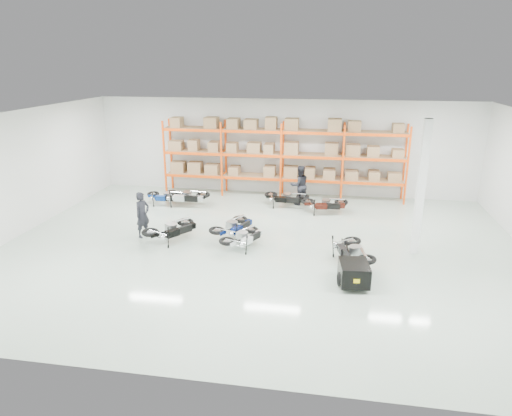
% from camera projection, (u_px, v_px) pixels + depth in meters
% --- Properties ---
extents(room, '(18.00, 18.00, 18.00)m').
position_uv_depth(room, '(260.00, 185.00, 15.13)').
color(room, '#A7BAA8').
rests_on(room, ground).
extents(pallet_rack, '(11.28, 0.98, 3.62)m').
position_uv_depth(pallet_rack, '(282.00, 149.00, 21.17)').
color(pallet_rack, '#FF4F0D').
rests_on(pallet_rack, ground).
extents(structural_column, '(0.25, 0.25, 4.50)m').
position_uv_depth(structural_column, '(421.00, 189.00, 14.77)').
color(structural_column, white).
rests_on(structural_column, ground).
extents(moto_blue_centre, '(1.49, 1.92, 1.11)m').
position_uv_depth(moto_blue_centre, '(234.00, 224.00, 16.64)').
color(moto_blue_centre, '#081854').
rests_on(moto_blue_centre, ground).
extents(moto_silver_left, '(1.44, 1.82, 1.06)m').
position_uv_depth(moto_silver_left, '(244.00, 234.00, 15.71)').
color(moto_silver_left, silver).
rests_on(moto_silver_left, ground).
extents(moto_black_far_left, '(1.79, 2.00, 1.17)m').
position_uv_depth(moto_black_far_left, '(172.00, 226.00, 16.31)').
color(moto_black_far_left, black).
rests_on(moto_black_far_left, ground).
extents(moto_touring_right, '(1.32, 1.95, 1.15)m').
position_uv_depth(moto_touring_right, '(352.00, 247.00, 14.49)').
color(moto_touring_right, black).
rests_on(moto_touring_right, ground).
extents(trailer, '(0.92, 1.74, 0.72)m').
position_uv_depth(trailer, '(354.00, 273.00, 13.03)').
color(trailer, black).
rests_on(trailer, ground).
extents(moto_back_a, '(1.63, 0.85, 1.04)m').
position_uv_depth(moto_back_a, '(166.00, 194.00, 20.42)').
color(moto_back_a, navy).
rests_on(moto_back_a, ground).
extents(moto_back_b, '(1.84, 0.93, 1.19)m').
position_uv_depth(moto_back_b, '(185.00, 193.00, 20.27)').
color(moto_back_b, silver).
rests_on(moto_back_b, ground).
extents(moto_back_c, '(1.77, 0.96, 1.12)m').
position_uv_depth(moto_back_c, '(286.00, 195.00, 20.14)').
color(moto_back_c, black).
rests_on(moto_back_c, ground).
extents(moto_back_d, '(1.78, 1.02, 1.10)m').
position_uv_depth(moto_back_d, '(325.00, 201.00, 19.27)').
color(moto_back_d, '#3B120B').
rests_on(moto_back_d, ground).
extents(person_left, '(0.63, 0.73, 1.70)m').
position_uv_depth(person_left, '(143.00, 215.00, 16.60)').
color(person_left, black).
rests_on(person_left, ground).
extents(person_back, '(1.07, 0.97, 1.77)m').
position_uv_depth(person_back, '(300.00, 185.00, 20.32)').
color(person_back, black).
rests_on(person_back, ground).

